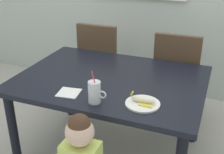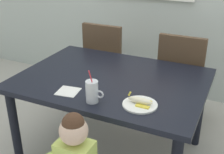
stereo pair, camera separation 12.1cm
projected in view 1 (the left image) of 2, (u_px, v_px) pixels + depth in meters
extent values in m
plane|color=#B7B2A8|center=(111.00, 152.00, 2.61)|extent=(24.00, 24.00, 0.00)
cube|color=black|center=(111.00, 80.00, 2.31)|extent=(1.45, 1.06, 0.04)
cylinder|color=black|center=(13.00, 132.00, 2.30)|extent=(0.07, 0.07, 0.69)
cylinder|color=black|center=(69.00, 85.00, 3.06)|extent=(0.07, 0.07, 0.69)
cylinder|color=black|center=(196.00, 108.00, 2.63)|extent=(0.07, 0.07, 0.69)
cube|color=#4C3826|center=(105.00, 66.00, 3.26)|extent=(0.44, 0.44, 0.06)
cube|color=#4C3826|center=(97.00, 48.00, 2.98)|extent=(0.42, 0.05, 0.48)
cylinder|color=black|center=(126.00, 81.00, 3.46)|extent=(0.04, 0.04, 0.42)
cylinder|color=black|center=(96.00, 76.00, 3.59)|extent=(0.04, 0.04, 0.42)
cylinder|color=black|center=(114.00, 95.00, 3.14)|extent=(0.04, 0.04, 0.42)
cylinder|color=black|center=(82.00, 89.00, 3.27)|extent=(0.04, 0.04, 0.42)
cube|color=#4C3826|center=(177.00, 79.00, 2.96)|extent=(0.44, 0.44, 0.06)
cube|color=#4C3826|center=(176.00, 60.00, 2.68)|extent=(0.42, 0.05, 0.48)
cylinder|color=black|center=(196.00, 95.00, 3.16)|extent=(0.04, 0.04, 0.42)
cylinder|color=black|center=(161.00, 89.00, 3.28)|extent=(0.04, 0.04, 0.42)
cylinder|color=black|center=(191.00, 112.00, 2.83)|extent=(0.04, 0.04, 0.42)
cylinder|color=black|center=(153.00, 105.00, 2.96)|extent=(0.04, 0.04, 0.42)
sphere|color=beige|center=(80.00, 132.00, 1.66)|extent=(0.17, 0.17, 0.17)
sphere|color=#472D1E|center=(79.00, 125.00, 1.64)|extent=(0.13, 0.13, 0.13)
cylinder|color=silver|center=(94.00, 92.00, 1.92)|extent=(0.08, 0.08, 0.15)
cylinder|color=beige|center=(95.00, 96.00, 1.93)|extent=(0.07, 0.07, 0.08)
torus|color=silver|center=(103.00, 95.00, 1.90)|extent=(0.06, 0.01, 0.06)
cylinder|color=#E5333F|center=(95.00, 83.00, 1.88)|extent=(0.01, 0.09, 0.21)
cylinder|color=white|center=(143.00, 104.00, 1.92)|extent=(0.23, 0.23, 0.01)
ellipsoid|color=#F4EAC6|center=(143.00, 100.00, 1.91)|extent=(0.17, 0.05, 0.04)
cube|color=yellow|center=(146.00, 105.00, 1.88)|extent=(0.09, 0.03, 0.01)
cube|color=yellow|center=(147.00, 100.00, 1.95)|extent=(0.09, 0.03, 0.01)
cylinder|color=yellow|center=(132.00, 93.00, 1.93)|extent=(0.02, 0.01, 0.03)
cube|color=white|center=(69.00, 93.00, 2.07)|extent=(0.17, 0.17, 0.00)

